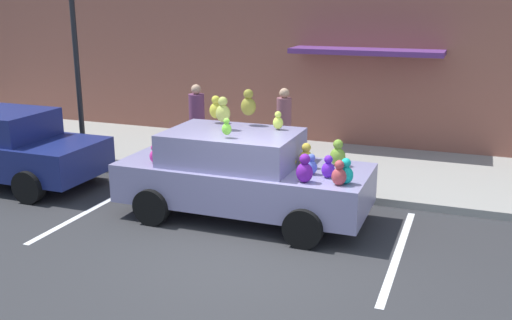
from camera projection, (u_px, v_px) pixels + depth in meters
name	position (u px, v px, depth m)	size (l,w,h in m)	color
ground_plane	(247.00, 258.00, 8.72)	(60.00, 60.00, 0.00)	#2D2D30
sidewalk	(328.00, 167.00, 13.20)	(24.00, 4.00, 0.15)	gray
storefront_building	(354.00, 22.00, 14.29)	(24.00, 1.25, 6.40)	brown
parking_stripe_front	(398.00, 252.00, 8.90)	(0.12, 3.60, 0.01)	silver
parking_stripe_rear	(94.00, 208.00, 10.80)	(0.12, 3.60, 0.01)	silver
plush_covered_car	(242.00, 173.00, 10.15)	(4.35, 1.99, 2.20)	#8580AB
parked_sedan_behind	(5.00, 147.00, 12.08)	(4.05, 1.96, 1.54)	navy
teddy_bear_on_sidewalk	(305.00, 168.00, 11.89)	(0.31, 0.26, 0.58)	#9E723D
street_lamp_post	(76.00, 54.00, 13.08)	(0.28, 0.28, 3.93)	black
pedestrian_near_shopfront	(197.00, 128.00, 12.82)	(0.34, 0.34, 1.82)	#6B3659
pedestrian_walking_past	(284.00, 131.00, 12.72)	(0.32, 0.32, 1.76)	#854E58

